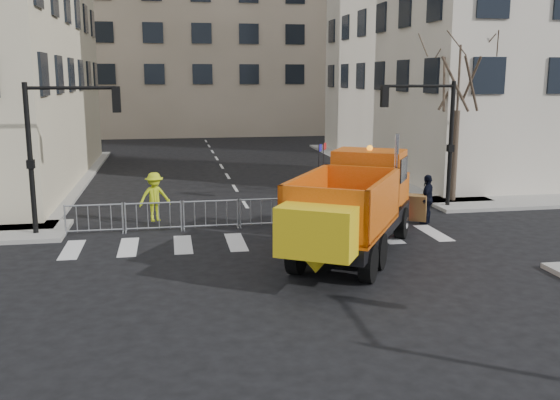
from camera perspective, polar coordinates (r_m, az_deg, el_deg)
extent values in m
plane|color=black|center=(16.45, 1.91, -8.61)|extent=(120.00, 120.00, 0.00)
cube|color=gray|center=(24.48, -2.25, -1.79)|extent=(64.00, 5.00, 0.15)
cube|color=tan|center=(67.51, -7.69, 16.58)|extent=(30.00, 18.00, 24.00)
cylinder|color=black|center=(23.30, -21.86, 3.31)|extent=(0.18, 0.18, 5.40)
cylinder|color=black|center=(27.45, 15.32, 4.80)|extent=(0.18, 0.18, 5.40)
cube|color=black|center=(19.92, 6.83, -2.31)|extent=(5.65, 7.33, 0.45)
cylinder|color=black|center=(22.71, 5.83, -1.65)|extent=(0.86, 1.12, 1.10)
cylinder|color=black|center=(22.28, 11.03, -2.05)|extent=(0.86, 1.12, 1.10)
cylinder|color=black|center=(19.09, 2.80, -4.08)|extent=(0.86, 1.12, 1.10)
cylinder|color=black|center=(18.58, 8.97, -4.64)|extent=(0.86, 1.12, 1.10)
cylinder|color=black|center=(17.91, 1.52, -5.11)|extent=(0.86, 1.12, 1.10)
cylinder|color=black|center=(17.36, 8.08, -5.74)|extent=(0.86, 1.12, 1.10)
cube|color=#C74F0B|center=(22.83, 8.81, 1.15)|extent=(2.61, 2.44, 1.00)
cube|color=#C74F0B|center=(21.48, 8.13, 2.16)|extent=(2.78, 2.54, 1.79)
cylinder|color=silver|center=(20.50, 10.55, 2.64)|extent=(0.14, 0.14, 2.39)
cube|color=#C74F0B|center=(18.38, 5.85, -0.10)|extent=(4.39, 5.04, 1.64)
cube|color=yellow|center=(15.92, 3.32, -2.93)|extent=(2.22, 1.88, 1.29)
cube|color=brown|center=(24.64, 9.57, -0.49)|extent=(3.03, 2.13, 1.12)
imported|color=black|center=(23.86, 8.49, -0.38)|extent=(0.66, 0.49, 1.67)
imported|color=black|center=(23.21, 9.52, -0.77)|extent=(0.94, 0.82, 1.65)
imported|color=black|center=(24.61, 13.32, 0.08)|extent=(1.04, 1.18, 1.91)
imported|color=#BBD018|center=(24.18, -11.39, 0.28)|extent=(1.35, 1.00, 1.87)
cube|color=#AD0D23|center=(24.25, 10.94, -0.60)|extent=(0.46, 0.41, 1.10)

